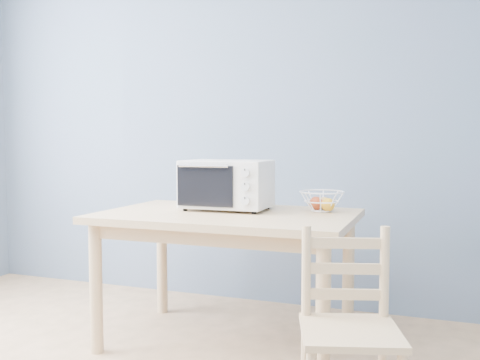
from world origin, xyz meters
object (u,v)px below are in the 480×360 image
(fruit_basket, at_px, (322,201))
(dining_chair, at_px, (349,333))
(toaster_oven, at_px, (224,184))
(dining_table, at_px, (228,230))

(fruit_basket, height_order, dining_chair, fruit_basket)
(dining_chair, bearing_deg, toaster_oven, 119.69)
(fruit_basket, distance_m, dining_chair, 1.06)
(dining_table, height_order, dining_chair, dining_chair)
(dining_table, distance_m, toaster_oven, 0.28)
(dining_table, xyz_separation_m, dining_chair, (0.79, -0.69, -0.25))
(dining_table, height_order, fruit_basket, fruit_basket)
(fruit_basket, bearing_deg, dining_chair, -72.10)
(dining_chair, bearing_deg, fruit_basket, 90.86)
(dining_table, relative_size, fruit_basket, 4.97)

